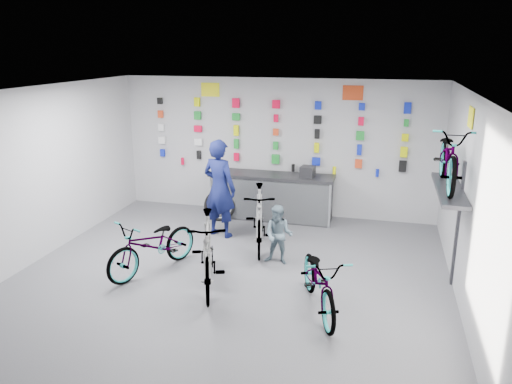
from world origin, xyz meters
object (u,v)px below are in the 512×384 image
(bike_right, at_px, (320,281))
(customer, at_px, (279,235))
(counter, at_px, (271,197))
(bike_left, at_px, (153,245))
(bike_service, at_px, (259,218))
(bike_center, at_px, (208,252))
(clerk, at_px, (220,188))

(bike_right, bearing_deg, customer, 101.12)
(counter, distance_m, bike_right, 4.02)
(bike_left, relative_size, bike_service, 0.95)
(bike_left, height_order, customer, customer)
(counter, bearing_deg, bike_center, -93.87)
(bike_center, height_order, bike_right, bike_center)
(clerk, bearing_deg, bike_center, 120.87)
(counter, relative_size, bike_right, 1.52)
(bike_right, distance_m, customer, 1.70)
(bike_left, bearing_deg, bike_center, 9.43)
(bike_left, bearing_deg, clerk, 98.40)
(bike_service, xyz_separation_m, clerk, (-0.90, 0.40, 0.40))
(counter, bearing_deg, bike_right, -67.36)
(counter, height_order, clerk, clerk)
(bike_center, distance_m, customer, 1.44)
(bike_left, distance_m, bike_service, 2.07)
(customer, bearing_deg, counter, 109.70)
(clerk, relative_size, customer, 1.86)
(counter, height_order, bike_right, counter)
(counter, distance_m, customer, 2.36)
(bike_right, bearing_deg, bike_service, 103.33)
(counter, xyz_separation_m, customer, (0.65, -2.27, 0.04))
(bike_left, bearing_deg, bike_service, 70.00)
(bike_right, bearing_deg, clerk, 112.22)
(bike_center, xyz_separation_m, customer, (0.88, 1.14, -0.06))
(bike_service, relative_size, clerk, 0.99)
(counter, xyz_separation_m, bike_left, (-1.30, -3.12, -0.01))
(counter, relative_size, bike_left, 1.48)
(counter, height_order, bike_center, bike_center)
(clerk, height_order, customer, clerk)
(bike_right, height_order, clerk, clerk)
(bike_left, xyz_separation_m, customer, (1.95, 0.85, 0.04))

